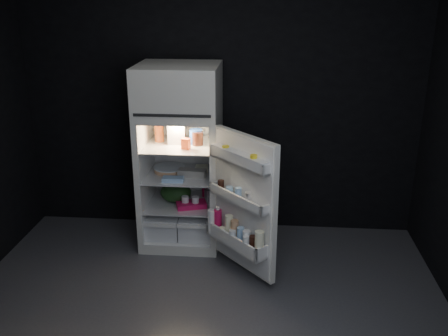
# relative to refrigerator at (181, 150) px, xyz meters

# --- Properties ---
(floor) EXTENTS (4.00, 3.40, 0.00)m
(floor) POSITION_rel_refrigerator_xyz_m (0.35, -1.32, -0.96)
(floor) COLOR #4B4B50
(floor) RESTS_ON ground
(wall_back) EXTENTS (4.00, 0.00, 2.70)m
(wall_back) POSITION_rel_refrigerator_xyz_m (0.35, 0.38, 0.39)
(wall_back) COLOR black
(wall_back) RESTS_ON ground
(wall_front) EXTENTS (4.00, 0.00, 2.70)m
(wall_front) POSITION_rel_refrigerator_xyz_m (0.35, -3.02, 0.39)
(wall_front) COLOR black
(wall_front) RESTS_ON ground
(refrigerator) EXTENTS (0.76, 0.71, 1.78)m
(refrigerator) POSITION_rel_refrigerator_xyz_m (0.00, 0.00, 0.00)
(refrigerator) COLOR white
(refrigerator) RESTS_ON ground
(fridge_door) EXTENTS (0.63, 0.66, 1.22)m
(fridge_door) POSITION_rel_refrigerator_xyz_m (0.63, -0.65, -0.28)
(fridge_door) COLOR white
(fridge_door) RESTS_ON ground
(milk_jug) EXTENTS (0.19, 0.19, 0.24)m
(milk_jug) POSITION_rel_refrigerator_xyz_m (-0.04, 0.01, 0.19)
(milk_jug) COLOR white
(milk_jug) RESTS_ON refrigerator
(mayo_jar) EXTENTS (0.16, 0.16, 0.14)m
(mayo_jar) POSITION_rel_refrigerator_xyz_m (0.15, -0.01, 0.14)
(mayo_jar) COLOR #204AAE
(mayo_jar) RESTS_ON refrigerator
(jam_jar) EXTENTS (0.11, 0.11, 0.13)m
(jam_jar) POSITION_rel_refrigerator_xyz_m (0.18, -0.05, 0.14)
(jam_jar) COLOR black
(jam_jar) RESTS_ON refrigerator
(amber_bottle) EXTENTS (0.11, 0.11, 0.22)m
(amber_bottle) POSITION_rel_refrigerator_xyz_m (-0.21, 0.04, 0.18)
(amber_bottle) COLOR #AC481B
(amber_bottle) RESTS_ON refrigerator
(small_carton) EXTENTS (0.09, 0.08, 0.10)m
(small_carton) POSITION_rel_refrigerator_xyz_m (0.08, -0.18, 0.12)
(small_carton) COLOR #DE461A
(small_carton) RESTS_ON refrigerator
(egg_carton) EXTENTS (0.28, 0.13, 0.07)m
(egg_carton) POSITION_rel_refrigerator_xyz_m (0.12, -0.11, -0.19)
(egg_carton) COLOR gray
(egg_carton) RESTS_ON refrigerator
(pie) EXTENTS (0.35, 0.35, 0.04)m
(pie) POSITION_rel_refrigerator_xyz_m (-0.12, 0.01, -0.21)
(pie) COLOR tan
(pie) RESTS_ON refrigerator
(flat_package) EXTENTS (0.20, 0.11, 0.04)m
(flat_package) POSITION_rel_refrigerator_xyz_m (-0.04, -0.25, -0.21)
(flat_package) COLOR #94BCE5
(flat_package) RESTS_ON refrigerator
(wrapped_pkg) EXTENTS (0.13, 0.11, 0.05)m
(wrapped_pkg) POSITION_rel_refrigerator_xyz_m (0.19, 0.06, -0.20)
(wrapped_pkg) COLOR #F7F6CA
(wrapped_pkg) RESTS_ON refrigerator
(produce_bag) EXTENTS (0.33, 0.29, 0.20)m
(produce_bag) POSITION_rel_refrigerator_xyz_m (-0.06, -0.03, -0.43)
(produce_bag) COLOR #193815
(produce_bag) RESTS_ON refrigerator
(yogurt_tray) EXTENTS (0.32, 0.23, 0.05)m
(yogurt_tray) POSITION_rel_refrigerator_xyz_m (0.12, -0.16, -0.50)
(yogurt_tray) COLOR #CE114D
(yogurt_tray) RESTS_ON refrigerator
(small_can_red) EXTENTS (0.08, 0.08, 0.09)m
(small_can_red) POSITION_rel_refrigerator_xyz_m (0.22, 0.12, -0.48)
(small_can_red) COLOR #CE114D
(small_can_red) RESTS_ON refrigerator
(small_can_silver) EXTENTS (0.07, 0.07, 0.09)m
(small_can_silver) POSITION_rel_refrigerator_xyz_m (0.25, 0.08, -0.48)
(small_can_silver) COLOR white
(small_can_silver) RESTS_ON refrigerator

